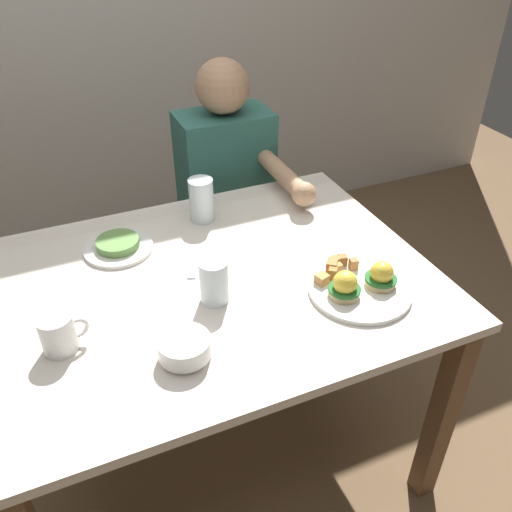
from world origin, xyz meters
The scene contains 10 objects.
ground_plane centered at (0.00, 0.00, 0.00)m, with size 6.00×6.00×0.00m, color brown.
dining_table centered at (0.00, 0.00, 0.63)m, with size 1.20×0.90×0.74m.
eggs_benedict_plate centered at (0.34, -0.20, 0.76)m, with size 0.27×0.27×0.09m.
fruit_bowl centered at (-0.15, -0.25, 0.77)m, with size 0.12×0.12×0.05m.
coffee_mug centered at (-0.40, -0.11, 0.79)m, with size 0.11×0.08×0.09m.
fork centered at (-0.02, 0.08, 0.74)m, with size 0.07×0.15×0.00m.
water_glass_near centered at (0.09, 0.31, 0.80)m, with size 0.08×0.08×0.14m.
water_glass_far centered at (-0.01, -0.08, 0.79)m, with size 0.08×0.08×0.12m.
side_plate centered at (-0.20, 0.24, 0.75)m, with size 0.20×0.20×0.04m.
diner_person centered at (0.29, 0.60, 0.65)m, with size 0.34×0.54×1.14m.
Camera 1 is at (-0.34, -1.10, 1.63)m, focal length 37.65 mm.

